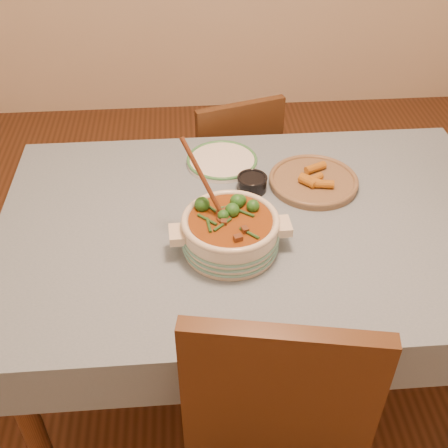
# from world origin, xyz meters

# --- Properties ---
(floor) EXTENTS (4.50, 4.50, 0.00)m
(floor) POSITION_xyz_m (0.00, 0.00, 0.00)
(floor) COLOR #462714
(floor) RESTS_ON ground
(dining_table) EXTENTS (1.68, 1.08, 0.76)m
(dining_table) POSITION_xyz_m (0.00, 0.00, 0.66)
(dining_table) COLOR brown
(dining_table) RESTS_ON floor
(stew_casserole) EXTENTS (0.37, 0.30, 0.35)m
(stew_casserole) POSITION_xyz_m (-0.09, -0.13, 0.83)
(stew_casserole) COLOR beige
(stew_casserole) RESTS_ON dining_table
(white_plate) EXTENTS (0.30, 0.30, 0.02)m
(white_plate) POSITION_xyz_m (-0.08, 0.35, 0.77)
(white_plate) COLOR white
(white_plate) RESTS_ON dining_table
(condiment_bowl) EXTENTS (0.12, 0.12, 0.06)m
(condiment_bowl) POSITION_xyz_m (0.01, 0.17, 0.79)
(condiment_bowl) COLOR black
(condiment_bowl) RESTS_ON dining_table
(fried_plate) EXTENTS (0.39, 0.39, 0.05)m
(fried_plate) POSITION_xyz_m (0.23, 0.19, 0.78)
(fried_plate) COLOR olive
(fried_plate) RESTS_ON dining_table
(chair_far) EXTENTS (0.48, 0.48, 0.83)m
(chair_far) POSITION_xyz_m (-0.01, 0.76, 0.47)
(chair_far) COLOR #503018
(chair_far) RESTS_ON floor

